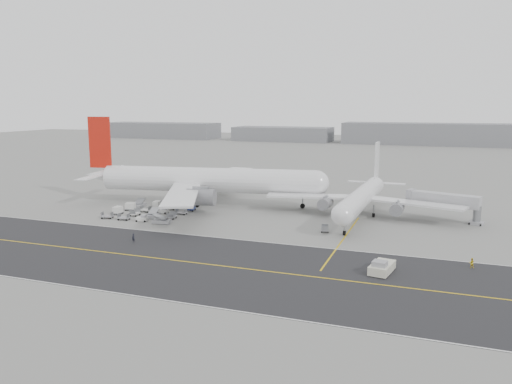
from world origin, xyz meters
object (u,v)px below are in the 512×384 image
(ground_crew_b, at_px, (472,263))
(ground_crew_a, at_px, (133,238))
(jet_bridge, at_px, (444,201))
(pushback_tug, at_px, (382,267))
(airliner_a, at_px, (203,180))
(airliner_b, at_px, (362,197))

(ground_crew_b, bearing_deg, ground_crew_a, -2.80)
(jet_bridge, bearing_deg, ground_crew_a, -127.56)
(pushback_tug, bearing_deg, ground_crew_b, 38.95)
(pushback_tug, height_order, ground_crew_a, pushback_tug)
(ground_crew_b, bearing_deg, jet_bridge, -91.43)
(airliner_a, bearing_deg, ground_crew_b, -126.34)
(pushback_tug, distance_m, jet_bridge, 42.75)
(jet_bridge, distance_m, ground_crew_a, 68.24)
(airliner_b, height_order, pushback_tug, airliner_b)
(airliner_a, xyz_separation_m, airliner_b, (41.14, -0.18, -1.89))
(airliner_a, relative_size, airliner_b, 1.40)
(ground_crew_a, height_order, ground_crew_b, ground_crew_a)
(airliner_b, relative_size, ground_crew_b, 28.39)
(airliner_a, distance_m, pushback_tug, 63.80)
(airliner_a, relative_size, ground_crew_b, 39.87)
(jet_bridge, xyz_separation_m, ground_crew_a, (-55.32, -39.79, -3.57))
(airliner_a, distance_m, jet_bridge, 59.11)
(airliner_a, xyz_separation_m, ground_crew_b, (63.09, -32.01, -5.70))
(airliner_b, relative_size, jet_bridge, 2.75)
(airliner_a, bearing_deg, jet_bridge, -97.33)
(airliner_b, relative_size, ground_crew_a, 27.06)
(airliner_b, bearing_deg, airliner_a, -177.92)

